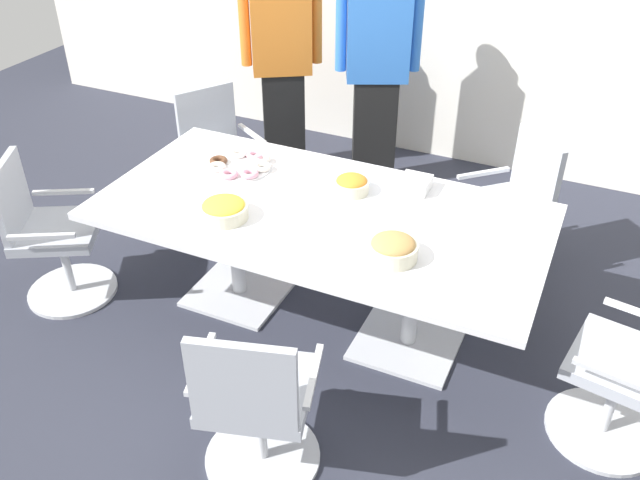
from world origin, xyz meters
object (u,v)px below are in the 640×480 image
conference_table (320,229)px  office_chair_0 (507,214)px  office_chair_4 (634,377)px  donut_platter (241,165)px  snack_bowl_chips_yellow (224,209)px  napkin_pile (415,184)px  office_chair_1 (220,162)px  office_chair_3 (256,407)px  snack_bowl_cookies (393,248)px  person_standing_1 (377,68)px  person_standing_0 (282,62)px  snack_bowl_chips_orange (352,184)px  office_chair_2 (50,238)px

conference_table → office_chair_0: size_ratio=2.64×
office_chair_4 → donut_platter: bearing=88.6°
office_chair_4 → snack_bowl_chips_yellow: (-2.09, -0.07, 0.40)m
office_chair_0 → snack_bowl_chips_yellow: (-1.27, -1.24, 0.40)m
donut_platter → napkin_pile: size_ratio=2.34×
office_chair_0 → office_chair_1: 2.02m
office_chair_3 → snack_bowl_cookies: office_chair_3 is taller
office_chair_0 → person_standing_1: bearing=15.5°
person_standing_0 → snack_bowl_chips_orange: person_standing_0 is taller
office_chair_0 → snack_bowl_chips_orange: 1.12m
conference_table → person_standing_1: 1.72m
conference_table → office_chair_2: office_chair_2 is taller
office_chair_1 → snack_bowl_cookies: bearing=88.6°
snack_bowl_cookies → snack_bowl_chips_yellow: bearing=-178.5°
conference_table → napkin_pile: napkin_pile is taller
donut_platter → snack_bowl_chips_yellow: bearing=-68.7°
office_chair_3 → person_standing_1: size_ratio=0.51×
office_chair_3 → donut_platter: office_chair_3 is taller
office_chair_0 → office_chair_3: 2.15m
office_chair_4 → donut_platter: office_chair_4 is taller
donut_platter → napkin_pile: bearing=9.9°
snack_bowl_cookies → office_chair_1: bearing=147.3°
person_standing_0 → snack_bowl_cookies: size_ratio=7.20×
office_chair_0 → office_chair_4: 1.43m
office_chair_3 → snack_bowl_cookies: (0.30, 0.83, 0.40)m
office_chair_1 → person_standing_1: 1.32m
office_chair_3 → napkin_pile: office_chair_3 is taller
office_chair_3 → office_chair_4: size_ratio=1.00×
conference_table → donut_platter: bearing=159.6°
office_chair_1 → person_standing_0: person_standing_0 is taller
person_standing_0 → person_standing_1: 0.74m
napkin_pile → office_chair_4: bearing=-26.3°
snack_bowl_cookies → office_chair_2: bearing=-174.6°
snack_bowl_chips_yellow → snack_bowl_cookies: bearing=1.5°
snack_bowl_chips_yellow → napkin_pile: size_ratio=1.56×
office_chair_0 → napkin_pile: (-0.46, -0.54, 0.38)m
snack_bowl_chips_orange → office_chair_2: bearing=-156.8°
conference_table → office_chair_3: size_ratio=2.64×
conference_table → office_chair_1: office_chair_1 is taller
office_chair_2 → office_chair_4: (3.22, 0.24, 0.00)m
snack_bowl_cookies → snack_bowl_chips_yellow: 0.92m
person_standing_1 → napkin_pile: (0.71, -1.26, -0.16)m
office_chair_1 → office_chair_2: (-0.39, -1.26, 0.00)m
office_chair_0 → person_standing_0: 2.07m
conference_table → person_standing_0: (-1.05, 1.59, 0.28)m
person_standing_0 → snack_bowl_chips_yellow: (0.63, -1.88, -0.10)m
donut_platter → office_chair_4: bearing=-11.2°
person_standing_0 → snack_bowl_cookies: (1.55, -1.86, -0.10)m
snack_bowl_cookies → napkin_pile: (-0.11, 0.67, -0.02)m
snack_bowl_chips_orange → donut_platter: 0.70m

